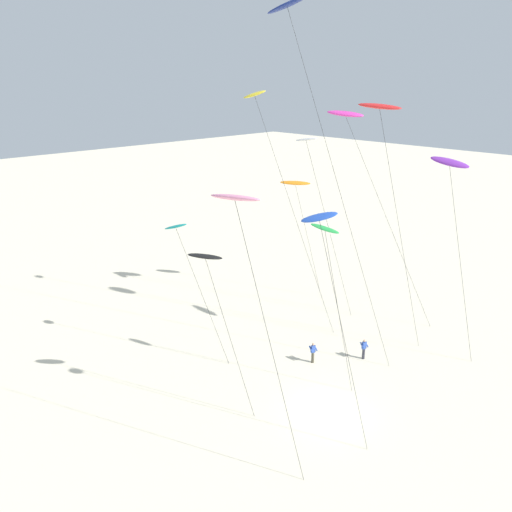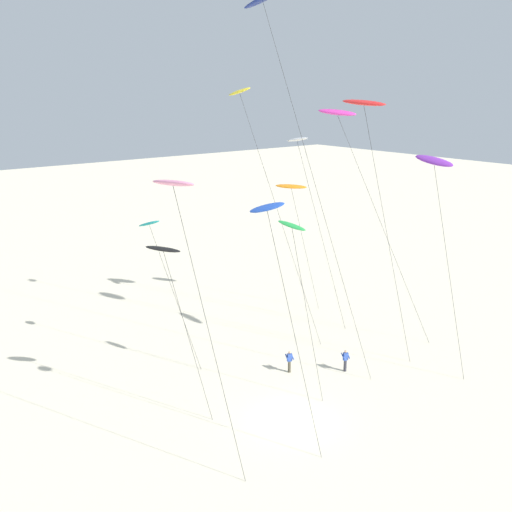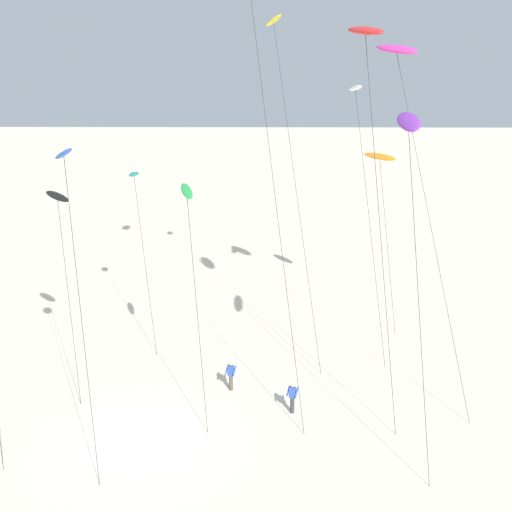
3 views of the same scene
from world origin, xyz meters
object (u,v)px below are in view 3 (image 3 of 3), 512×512
at_px(kite_teal, 134,177).
at_px(kite_red, 366,33).
at_px(kite_purple, 409,124).
at_px(kite_orange, 380,158).
at_px(kite_yellow, 274,27).
at_px(kite_white, 356,93).
at_px(kite_flyer_middle, 292,397).
at_px(kite_flyer_nearest, 231,375).
at_px(kite_blue, 64,159).
at_px(kite_magenta, 397,51).
at_px(kite_green, 187,197).
at_px(kite_black, 57,199).

xyz_separation_m(kite_teal, kite_red, (12.81, -8.30, 8.37)).
bearing_deg(kite_purple, kite_orange, 84.28).
height_order(kite_orange, kite_yellow, kite_yellow).
bearing_deg(kite_white, kite_yellow, 164.12).
bearing_deg(kite_flyer_middle, kite_flyer_nearest, 143.65).
relative_size(kite_teal, kite_blue, 0.76).
distance_m(kite_blue, kite_magenta, 18.94).
xyz_separation_m(kite_yellow, kite_flyer_nearest, (-2.37, -8.67, -18.26)).
distance_m(kite_purple, kite_green, 10.78).
height_order(kite_black, kite_flyer_nearest, kite_black).
distance_m(kite_black, kite_purple, 18.67).
xyz_separation_m(kite_black, kite_magenta, (18.00, 3.30, 7.41)).
bearing_deg(kite_teal, kite_orange, 7.98).
bearing_deg(kite_black, kite_red, -5.36).
relative_size(kite_blue, kite_yellow, 0.72).
xyz_separation_m(kite_blue, kite_white, (13.75, 12.67, 1.89)).
bearing_deg(kite_red, kite_black, 174.64).
relative_size(kite_black, kite_blue, 0.75).
bearing_deg(kite_black, kite_flyer_nearest, -8.39).
height_order(kite_yellow, kite_flyer_middle, kite_yellow).
xyz_separation_m(kite_blue, kite_flyer_nearest, (6.60, 5.36, -12.72)).
relative_size(kite_white, kite_flyer_nearest, 9.61).
bearing_deg(kite_orange, kite_black, -153.83).
bearing_deg(kite_green, kite_white, 46.24).
distance_m(kite_yellow, kite_flyer_nearest, 20.35).
relative_size(kite_blue, kite_green, 1.21).
bearing_deg(kite_purple, kite_magenta, 83.08).
height_order(kite_blue, kite_flyer_middle, kite_blue).
height_order(kite_black, kite_green, kite_green).
distance_m(kite_blue, kite_orange, 22.47).
bearing_deg(kite_orange, kite_blue, -135.26).
distance_m(kite_teal, kite_black, 7.39).
height_order(kite_magenta, kite_yellow, kite_yellow).
height_order(kite_purple, kite_green, kite_purple).
xyz_separation_m(kite_orange, kite_green, (-11.13, -12.46, 0.10)).
distance_m(kite_orange, kite_white, 5.68).
xyz_separation_m(kite_magenta, kite_green, (-10.77, -6.74, -6.54)).
xyz_separation_m(kite_teal, kite_white, (13.45, -0.87, 5.17)).
bearing_deg(kite_purple, kite_flyer_nearest, 144.89).
bearing_deg(kite_magenta, kite_purple, -96.92).
bearing_deg(kite_yellow, kite_flyer_nearest, -105.29).
xyz_separation_m(kite_magenta, kite_yellow, (-6.54, 4.02, 1.30)).
distance_m(kite_teal, kite_white, 14.43).
height_order(kite_magenta, kite_green, kite_magenta).
height_order(kite_teal, kite_red, kite_red).
bearing_deg(kite_orange, kite_flyer_nearest, -131.81).
distance_m(kite_orange, kite_flyer_nearest, 17.31).
height_order(kite_purple, kite_yellow, kite_yellow).
xyz_separation_m(kite_teal, kite_flyer_nearest, (6.30, -8.18, -9.44)).
relative_size(kite_teal, kite_magenta, 0.59).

